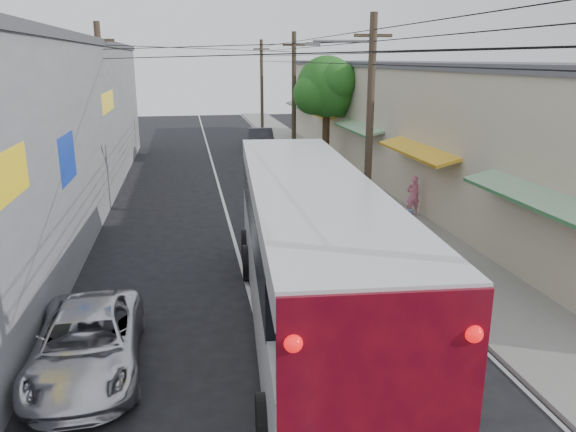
# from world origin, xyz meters

# --- Properties ---
(sidewalk) EXTENTS (3.00, 80.00, 0.12)m
(sidewalk) POSITION_xyz_m (6.50, 20.00, 0.06)
(sidewalk) COLOR slate
(sidewalk) RESTS_ON ground
(building_right) EXTENTS (7.09, 40.00, 6.25)m
(building_right) POSITION_xyz_m (10.99, 22.00, 3.15)
(building_right) COLOR #B3AA8E
(building_right) RESTS_ON ground
(building_left) EXTENTS (7.20, 36.00, 7.25)m
(building_left) POSITION_xyz_m (-8.50, 18.00, 3.65)
(building_left) COLOR gray
(building_left) RESTS_ON ground
(utility_poles) EXTENTS (11.80, 45.28, 8.00)m
(utility_poles) POSITION_xyz_m (3.13, 20.33, 4.13)
(utility_poles) COLOR #473828
(utility_poles) RESTS_ON ground
(street_tree) EXTENTS (4.40, 4.00, 6.60)m
(street_tree) POSITION_xyz_m (6.87, 26.02, 4.67)
(street_tree) COLOR #3F2B19
(street_tree) RESTS_ON ground
(coach_bus) EXTENTS (3.76, 13.22, 3.76)m
(coach_bus) POSITION_xyz_m (1.21, 5.35, 1.95)
(coach_bus) COLOR silver
(coach_bus) RESTS_ON ground
(jeepney) EXTENTS (2.35, 4.79, 1.31)m
(jeepney) POSITION_xyz_m (-3.80, 4.05, 0.65)
(jeepney) COLOR silver
(jeepney) RESTS_ON ground
(parked_suv) EXTENTS (2.29, 5.23, 1.50)m
(parked_suv) POSITION_xyz_m (4.60, 16.96, 0.75)
(parked_suv) COLOR #9EA0A6
(parked_suv) RESTS_ON ground
(parked_car_mid) EXTENTS (2.16, 4.70, 1.56)m
(parked_car_mid) POSITION_xyz_m (3.80, 20.00, 0.78)
(parked_car_mid) COLOR #26252A
(parked_car_mid) RESTS_ON ground
(parked_car_far) EXTENTS (1.87, 4.72, 1.53)m
(parked_car_far) POSITION_xyz_m (3.80, 33.21, 0.76)
(parked_car_far) COLOR black
(parked_car_far) RESTS_ON ground
(pedestrian_near) EXTENTS (0.61, 0.41, 1.64)m
(pedestrian_near) POSITION_xyz_m (7.60, 14.21, 0.94)
(pedestrian_near) COLOR pink
(pedestrian_near) RESTS_ON sidewalk
(pedestrian_far) EXTENTS (0.79, 0.67, 1.42)m
(pedestrian_far) POSITION_xyz_m (5.68, 10.04, 0.83)
(pedestrian_far) COLOR #84A7C0
(pedestrian_far) RESTS_ON sidewalk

